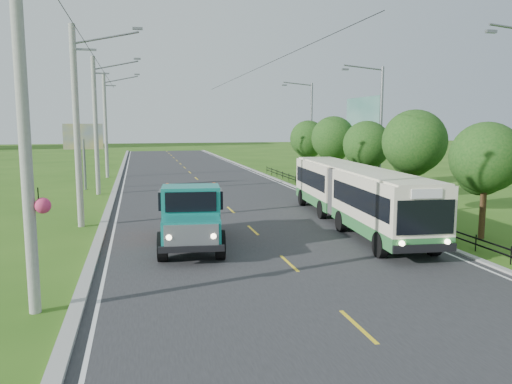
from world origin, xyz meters
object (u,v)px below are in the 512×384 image
object	(u,v)px
planter_mid	(349,196)
billboard_right	(363,122)
streetlight_mid	(379,128)
pole_far	(106,125)
tree_second	(485,161)
dump_truck	(191,211)
pole_nearest	(27,134)
pole_near	(77,126)
planter_near	(411,217)
tree_back	(308,141)
pole_mid	(96,125)
tree_third	(414,145)
bus	(354,191)
streetlight_far	(310,127)
tree_fourth	(366,147)
billboard_left	(83,141)
planter_far	(310,183)
tree_fifth	(333,141)

from	to	relation	value
planter_mid	billboard_right	size ratio (longest dim) A/B	0.09
billboard_right	streetlight_mid	bearing A→B (deg)	-105.44
pole_far	planter_mid	bearing A→B (deg)	-48.41
tree_second	dump_truck	xyz separation A→B (m)	(-13.12, 1.43, -1.99)
tree_second	planter_mid	xyz separation A→B (m)	(-1.26, 11.86, -3.23)
pole_nearest	tree_second	world-z (taller)	pole_nearest
planter_mid	pole_near	bearing A→B (deg)	-163.48
tree_second	planter_near	distance (m)	5.19
tree_back	dump_truck	distance (m)	26.19
billboard_right	pole_mid	bearing A→B (deg)	177.22
pole_nearest	planter_mid	world-z (taller)	pole_nearest
pole_nearest	tree_third	bearing A→B (deg)	31.62
streetlight_mid	planter_mid	distance (m)	5.05
pole_near	planter_near	size ratio (longest dim) A/B	14.93
pole_far	planter_mid	distance (m)	25.85
bus	pole_mid	bearing A→B (deg)	137.25
streetlight_far	pole_mid	bearing A→B (deg)	-159.68
tree_back	dump_truck	bearing A→B (deg)	-120.17
tree_fourth	pole_near	bearing A→B (deg)	-164.16
pole_mid	billboard_left	size ratio (longest dim) A/B	1.92
pole_nearest	tree_second	distance (m)	18.86
pole_nearest	planter_near	size ratio (longest dim) A/B	14.93
streetlight_mid	billboard_left	xyz separation A→B (m)	(-20.14, 10.00, -1.04)
pole_far	tree_fourth	size ratio (longest dim) A/B	1.85
planter_near	tree_fourth	bearing A→B (deg)	81.23
pole_mid	bus	world-z (taller)	pole_mid
pole_nearest	dump_truck	bearing A→B (deg)	52.87
streetlight_mid	planter_near	size ratio (longest dim) A/B	13.54
tree_second	tree_back	xyz separation A→B (m)	(0.00, 24.00, 0.13)
pole_mid	dump_truck	size ratio (longest dim) A/B	1.50
streetlight_far	planter_far	distance (m)	7.84
planter_near	planter_far	world-z (taller)	same
pole_nearest	planter_near	distance (m)	19.65
billboard_right	planter_near	bearing A→B (deg)	-104.80
tree_fifth	streetlight_mid	world-z (taller)	streetlight_mid
pole_nearest	bus	world-z (taller)	pole_nearest
streetlight_far	planter_far	bearing A→B (deg)	-108.80
pole_nearest	tree_fifth	xyz separation A→B (m)	(18.10, 23.14, -1.08)
planter_mid	planter_far	size ratio (longest dim) A/B	1.00
tree_back	pole_far	bearing A→B (deg)	159.26
streetlight_far	bus	xyz separation A→B (m)	(-5.30, -21.87, -3.13)
tree_second	streetlight_far	xyz separation A→B (m)	(0.79, 25.86, 1.38)
tree_back	billboard_left	bearing A→B (deg)	-173.69
pole_far	billboard_right	world-z (taller)	pole_far
pole_mid	planter_near	size ratio (longest dim) A/B	14.93
tree_fifth	dump_truck	xyz separation A→B (m)	(-13.12, -16.57, -2.32)
pole_nearest	tree_back	xyz separation A→B (m)	(18.10, 29.14, -1.28)
pole_nearest	pole_mid	size ratio (longest dim) A/B	1.00
pole_far	bus	bearing A→B (deg)	-63.15
streetlight_far	pole_nearest	bearing A→B (deg)	-121.34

